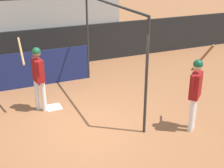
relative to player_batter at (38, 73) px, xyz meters
The scene contains 7 objects.
ground_plane 2.12m from the player_batter, 58.44° to the right, with size 60.00×60.00×0.00m, color #935B38.
outfield_wall 3.79m from the player_batter, 75.63° to the left, with size 24.00×0.12×1.55m.
bleacher_section 5.83m from the player_batter, 80.70° to the left, with size 6.50×4.00×3.63m.
batting_cage 1.12m from the player_batter, 71.77° to the left, with size 3.62×4.21×2.93m.
home_plate 1.19m from the player_batter, ahead, with size 0.44×0.44×0.02m.
player_batter is the anchor object (origin of this frame).
player_waiting 4.22m from the player_batter, 38.34° to the right, with size 0.66×0.75×2.20m.
Camera 1 is at (-2.28, -6.67, 4.13)m, focal length 50.00 mm.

